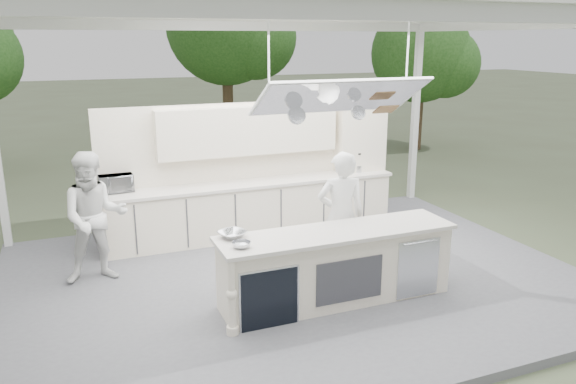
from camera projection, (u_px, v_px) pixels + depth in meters
name	position (u px, v px, depth m)	size (l,w,h in m)	color
ground	(295.00, 283.00, 8.08)	(90.00, 90.00, 0.00)	#49553A
stage_deck	(295.00, 280.00, 8.06)	(8.00, 6.00, 0.12)	#5A5B5F
tent	(296.00, 14.00, 7.09)	(8.20, 6.20, 3.86)	white
demo_island	(335.00, 266.00, 7.17)	(3.10, 0.79, 0.95)	white
back_counter	(252.00, 208.00, 9.62)	(5.08, 0.72, 0.95)	white
back_wall_unit	(272.00, 148.00, 9.72)	(5.05, 0.48, 2.25)	white
tree_cluster	(157.00, 43.00, 15.89)	(19.55, 9.40, 5.85)	#4D3D26
head_chef	(341.00, 216.00, 7.77)	(0.67, 0.44, 1.82)	white
sous_chef	(95.00, 218.00, 7.68)	(0.89, 0.70, 1.84)	silver
toaster_oven	(116.00, 183.00, 8.83)	(0.51, 0.35, 0.28)	#B4B6BB
bowl_large	(232.00, 234.00, 6.81)	(0.33, 0.33, 0.08)	silver
bowl_small	(241.00, 245.00, 6.48)	(0.22, 0.22, 0.07)	#BABCC1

